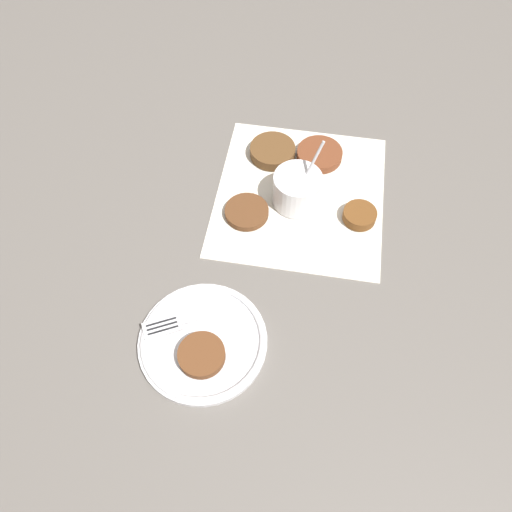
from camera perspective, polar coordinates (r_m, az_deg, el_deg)
The scene contains 10 objects.
ground_plane at distance 0.93m, azimuth 5.71°, elevation 6.77°, with size 4.00×4.00×0.00m, color #605B56.
napkin at distance 0.93m, azimuth 5.04°, elevation 7.02°, with size 0.37×0.35×0.00m.
sauce_bowl at distance 0.89m, azimuth 4.72°, elevation 7.50°, with size 0.09×0.09×0.13m.
fritter_0 at distance 0.90m, azimuth 11.75°, elevation 4.58°, with size 0.06×0.06×0.02m.
fritter_1 at distance 0.98m, azimuth 1.91°, elevation 11.89°, with size 0.09×0.09×0.02m.
fritter_2 at distance 0.98m, azimuth 7.48°, elevation 11.40°, with size 0.09×0.09×0.02m.
fritter_3 at distance 0.89m, azimuth -1.07°, elevation 5.08°, with size 0.08×0.08×0.01m.
serving_plate at distance 0.77m, azimuth -6.11°, elevation -9.64°, with size 0.20×0.20×0.02m.
fritter_on_plate at distance 0.75m, azimuth -6.24°, elevation -11.17°, with size 0.07×0.07×0.01m.
fork at distance 0.78m, azimuth -8.47°, elevation -7.36°, with size 0.11×0.14×0.00m.
Camera 1 is at (-0.58, -0.09, 0.72)m, focal length 35.00 mm.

